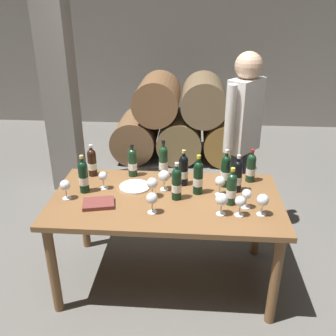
# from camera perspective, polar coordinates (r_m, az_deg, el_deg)

# --- Properties ---
(ground_plane) EXTENTS (14.00, 14.00, 0.00)m
(ground_plane) POSITION_cam_1_polar(r_m,az_deg,el_deg) (3.21, -0.27, -16.45)
(ground_plane) COLOR #66635E
(cellar_back_wall) EXTENTS (10.00, 0.24, 2.80)m
(cellar_back_wall) POSITION_cam_1_polar(r_m,az_deg,el_deg) (6.64, 2.62, 18.65)
(cellar_back_wall) COLOR gray
(cellar_back_wall) RESTS_ON ground_plane
(barrel_stack) EXTENTS (1.86, 0.90, 1.15)m
(barrel_stack) POSITION_cam_1_polar(r_m,az_deg,el_deg) (5.26, 1.89, 7.14)
(barrel_stack) COLOR brown
(barrel_stack) RESTS_ON ground_plane
(stone_pillar) EXTENTS (0.32, 0.32, 2.60)m
(stone_pillar) POSITION_cam_1_polar(r_m,az_deg,el_deg) (4.35, -16.40, 13.04)
(stone_pillar) COLOR gray
(stone_pillar) RESTS_ON ground_plane
(dining_table) EXTENTS (1.70, 0.90, 0.76)m
(dining_table) POSITION_cam_1_polar(r_m,az_deg,el_deg) (2.81, -0.29, -6.18)
(dining_table) COLOR brown
(dining_table) RESTS_ON ground_plane
(wine_bottle_0) EXTENTS (0.07, 0.07, 0.31)m
(wine_bottle_0) POSITION_cam_1_polar(r_m,az_deg,el_deg) (2.78, 4.63, -1.40)
(wine_bottle_0) COLOR black
(wine_bottle_0) RESTS_ON dining_table
(wine_bottle_1) EXTENTS (0.07, 0.07, 0.28)m
(wine_bottle_1) POSITION_cam_1_polar(r_m,az_deg,el_deg) (2.67, 9.68, -3.11)
(wine_bottle_1) COLOR #19381E
(wine_bottle_1) RESTS_ON dining_table
(wine_bottle_2) EXTENTS (0.07, 0.07, 0.28)m
(wine_bottle_2) POSITION_cam_1_polar(r_m,az_deg,el_deg) (3.06, -5.46, 0.90)
(wine_bottle_2) COLOR #19381E
(wine_bottle_2) RESTS_ON dining_table
(wine_bottle_3) EXTENTS (0.07, 0.07, 0.27)m
(wine_bottle_3) POSITION_cam_1_polar(r_m,az_deg,el_deg) (3.12, -11.55, 0.89)
(wine_bottle_3) COLOR black
(wine_bottle_3) RESTS_ON dining_table
(wine_bottle_4) EXTENTS (0.07, 0.07, 0.30)m
(wine_bottle_4) POSITION_cam_1_polar(r_m,az_deg,el_deg) (2.86, -12.81, -1.25)
(wine_bottle_4) COLOR black
(wine_bottle_4) RESTS_ON dining_table
(wine_bottle_5) EXTENTS (0.07, 0.07, 0.27)m
(wine_bottle_5) POSITION_cam_1_polar(r_m,az_deg,el_deg) (3.03, 12.57, 0.09)
(wine_bottle_5) COLOR #19381E
(wine_bottle_5) RESTS_ON dining_table
(wine_bottle_6) EXTENTS (0.07, 0.07, 0.31)m
(wine_bottle_6) POSITION_cam_1_polar(r_m,az_deg,el_deg) (2.91, 8.81, -0.40)
(wine_bottle_6) COLOR black
(wine_bottle_6) RESTS_ON dining_table
(wine_bottle_7) EXTENTS (0.07, 0.07, 0.29)m
(wine_bottle_7) POSITION_cam_1_polar(r_m,az_deg,el_deg) (2.70, 1.32, -2.36)
(wine_bottle_7) COLOR black
(wine_bottle_7) RESTS_ON dining_table
(wine_bottle_8) EXTENTS (0.07, 0.07, 0.32)m
(wine_bottle_8) POSITION_cam_1_polar(r_m,az_deg,el_deg) (3.03, -0.72, 1.05)
(wine_bottle_8) COLOR #19381E
(wine_bottle_8) RESTS_ON dining_table
(wine_bottle_9) EXTENTS (0.07, 0.07, 0.29)m
(wine_bottle_9) POSITION_cam_1_polar(r_m,az_deg,el_deg) (2.90, 2.39, -0.29)
(wine_bottle_9) COLOR black
(wine_bottle_9) RESTS_ON dining_table
(wine_bottle_10) EXTENTS (0.07, 0.07, 0.30)m
(wine_bottle_10) POSITION_cam_1_polar(r_m,az_deg,el_deg) (2.85, 10.55, -1.18)
(wine_bottle_10) COLOR black
(wine_bottle_10) RESTS_ON dining_table
(wine_glass_0) EXTENTS (0.08, 0.08, 0.15)m
(wine_glass_0) POSITION_cam_1_polar(r_m,az_deg,el_deg) (2.53, -2.48, -4.74)
(wine_glass_0) COLOR white
(wine_glass_0) RESTS_ON dining_table
(wine_glass_1) EXTENTS (0.07, 0.07, 0.14)m
(wine_glass_1) POSITION_cam_1_polar(r_m,az_deg,el_deg) (2.89, -9.91, -1.33)
(wine_glass_1) COLOR white
(wine_glass_1) RESTS_ON dining_table
(wine_glass_2) EXTENTS (0.07, 0.07, 0.14)m
(wine_glass_2) POSITION_cam_1_polar(r_m,az_deg,el_deg) (2.65, 11.94, -4.04)
(wine_glass_2) COLOR white
(wine_glass_2) RESTS_ON dining_table
(wine_glass_3) EXTENTS (0.07, 0.07, 0.15)m
(wine_glass_3) POSITION_cam_1_polar(r_m,az_deg,el_deg) (2.55, 11.00, -5.13)
(wine_glass_3) COLOR white
(wine_glass_3) RESTS_ON dining_table
(wine_glass_4) EXTENTS (0.09, 0.09, 0.16)m
(wine_glass_4) POSITION_cam_1_polar(r_m,az_deg,el_deg) (2.83, -0.61, -1.27)
(wine_glass_4) COLOR white
(wine_glass_4) RESTS_ON dining_table
(wine_glass_5) EXTENTS (0.08, 0.08, 0.16)m
(wine_glass_5) POSITION_cam_1_polar(r_m,az_deg,el_deg) (2.73, -2.44, -2.41)
(wine_glass_5) COLOR white
(wine_glass_5) RESTS_ON dining_table
(wine_glass_6) EXTENTS (0.08, 0.08, 0.15)m
(wine_glass_6) POSITION_cam_1_polar(r_m,az_deg,el_deg) (2.81, -15.45, -2.63)
(wine_glass_6) COLOR white
(wine_glass_6) RESTS_ON dining_table
(wine_glass_7) EXTENTS (0.08, 0.08, 0.16)m
(wine_glass_7) POSITION_cam_1_polar(r_m,az_deg,el_deg) (2.59, 14.30, -4.85)
(wine_glass_7) COLOR white
(wine_glass_7) RESTS_ON dining_table
(wine_glass_8) EXTENTS (0.09, 0.09, 0.16)m
(wine_glass_8) POSITION_cam_1_polar(r_m,az_deg,el_deg) (2.54, 8.21, -4.86)
(wine_glass_8) COLOR white
(wine_glass_8) RESTS_ON dining_table
(wine_glass_9) EXTENTS (0.08, 0.08, 0.15)m
(wine_glass_9) POSITION_cam_1_polar(r_m,az_deg,el_deg) (2.78, 7.97, -2.13)
(wine_glass_9) COLOR white
(wine_glass_9) RESTS_ON dining_table
(tasting_notebook) EXTENTS (0.25, 0.20, 0.03)m
(tasting_notebook) POSITION_cam_1_polar(r_m,az_deg,el_deg) (2.71, -10.58, -5.35)
(tasting_notebook) COLOR brown
(tasting_notebook) RESTS_ON dining_table
(serving_plate) EXTENTS (0.24, 0.24, 0.01)m
(serving_plate) POSITION_cam_1_polar(r_m,az_deg,el_deg) (2.92, -5.10, -2.85)
(serving_plate) COLOR white
(serving_plate) RESTS_ON dining_table
(sommelier_presenting) EXTENTS (0.34, 0.40, 1.72)m
(sommelier_presenting) POSITION_cam_1_polar(r_m,az_deg,el_deg) (3.36, 11.40, 5.70)
(sommelier_presenting) COLOR #383842
(sommelier_presenting) RESTS_ON ground_plane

